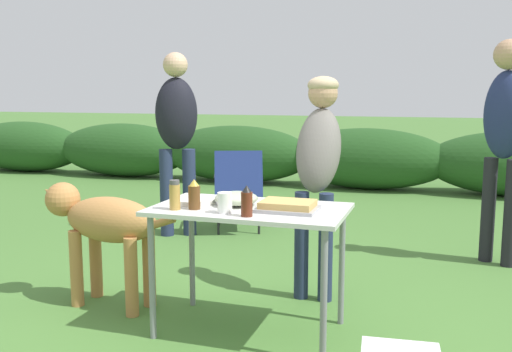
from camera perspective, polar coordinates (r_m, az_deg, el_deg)
ground_plane at (r=3.48m, az=-0.62°, el=-15.17°), size 60.00×60.00×0.00m
shrub_hedge at (r=8.38m, az=11.00°, el=1.72°), size 14.40×0.90×0.88m
folding_table at (r=3.27m, az=-0.64°, el=-4.46°), size 1.10×0.64×0.74m
food_tray at (r=3.16m, az=3.19°, el=-3.03°), size 0.33×0.25×0.06m
plate_stack at (r=3.39m, az=-6.07°, el=-2.50°), size 0.24×0.24×0.03m
mixing_bowl at (r=3.31m, az=-1.99°, el=-2.26°), size 0.25×0.25×0.08m
paper_cup_stack at (r=3.10m, az=-3.14°, el=-2.69°), size 0.08×0.08×0.11m
bbq_sauce_bottle at (r=3.01m, az=-0.94°, el=-2.57°), size 0.06×0.06×0.17m
beer_bottle at (r=3.21m, az=-6.20°, el=-1.90°), size 0.07×0.07×0.17m
spice_jar at (r=3.21m, az=-8.13°, el=-1.92°), size 0.06×0.06×0.17m
standing_person_in_red_jacket at (r=3.86m, az=6.26°, el=1.91°), size 0.31×0.43×1.50m
standing_person_in_navy_coat at (r=4.94m, az=23.61°, el=4.37°), size 0.43×0.40×1.80m
standing_person_in_olive_jacket at (r=5.52m, az=-7.94°, el=4.87°), size 0.48×0.43×1.76m
dog at (r=3.84m, az=-15.04°, el=-4.65°), size 1.06×0.36×0.80m
camp_chair_green_behind_table at (r=5.65m, az=-1.78°, el=-1.01°), size 0.64×0.72×0.83m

